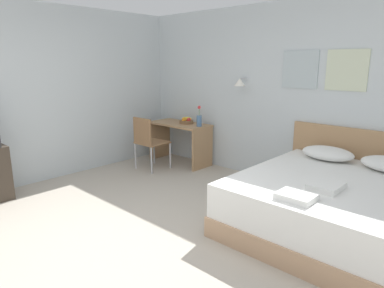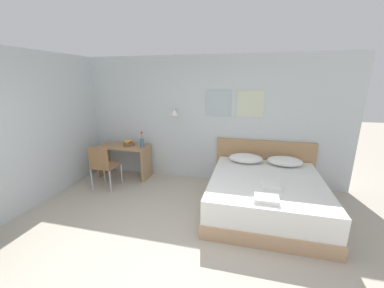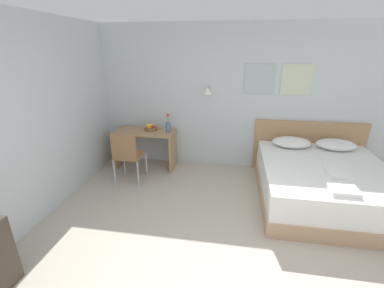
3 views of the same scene
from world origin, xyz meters
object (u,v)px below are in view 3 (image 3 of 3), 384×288
pillow_right (336,145)px  pillow_left (291,142)px  desk (145,142)px  headboard (307,147)px  bed (323,184)px  folded_towel_mid_bed (343,190)px  flower_vase (168,126)px  folded_towel_near_foot (338,174)px  fruit_bowl (151,128)px  desk_chair (127,153)px

pillow_right → pillow_left: bearing=180.0°
pillow_left → desk: 2.69m
headboard → pillow_right: 0.51m
bed → desk: (-3.05, 0.76, 0.22)m
folded_towel_mid_bed → flower_vase: size_ratio=0.92×
folded_towel_near_foot → fruit_bowl: (-2.99, 1.13, 0.16)m
pillow_left → desk: size_ratio=0.57×
pillow_left → pillow_right: size_ratio=1.00×
pillow_right → folded_towel_near_foot: size_ratio=1.83×
bed → headboard: bearing=90.0°
pillow_right → folded_towel_near_foot: (-0.32, -1.05, -0.05)m
bed → desk: bearing=165.9°
desk_chair → flower_vase: size_ratio=2.57×
pillow_right → folded_towel_mid_bed: (-0.41, -1.50, -0.05)m
desk_chair → pillow_left: bearing=13.6°
bed → fruit_bowl: (-2.94, 0.83, 0.49)m
headboard → folded_towel_near_foot: size_ratio=5.52×
pillow_left → flower_vase: 2.23m
folded_towel_near_foot → fruit_bowl: bearing=159.3°
pillow_left → desk_chair: bearing=-166.4°
headboard → fruit_bowl: (-2.94, -0.22, 0.29)m
bed → folded_towel_mid_bed: bearing=-93.2°
headboard → pillow_left: bearing=-140.3°
pillow_left → folded_towel_mid_bed: size_ratio=2.00×
pillow_right → fruit_bowl: (-3.31, 0.08, 0.11)m
bed → pillow_left: (-0.36, 0.75, 0.38)m
bed → headboard: 1.07m
pillow_left → fruit_bowl: fruit_bowl is taller
pillow_left → fruit_bowl: (-2.58, 0.08, 0.11)m
folded_towel_near_foot → flower_vase: flower_vase is taller
bed → pillow_left: pillow_left is taller
pillow_right → flower_vase: 2.95m
folded_towel_mid_bed → headboard: bearing=88.6°
bed → pillow_left: 0.91m
pillow_left → fruit_bowl: size_ratio=2.55×
bed → desk_chair: desk_chair is taller
folded_towel_mid_bed → bed: bearing=86.8°
bed → fruit_bowl: size_ratio=8.03×
folded_towel_near_foot → bed: bearing=98.7°
pillow_right → folded_towel_near_foot: pillow_right is taller
pillow_left → desk: pillow_left is taller
headboard → pillow_left: 0.51m
pillow_left → folded_towel_near_foot: pillow_left is taller
folded_towel_near_foot → desk_chair: 3.21m
flower_vase → desk: bearing=-180.0°
headboard → folded_towel_mid_bed: size_ratio=6.02×
desk → flower_vase: 0.58m
desk → desk_chair: desk_chair is taller
pillow_right → folded_towel_mid_bed: 1.56m
bed → flower_vase: bearing=163.5°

